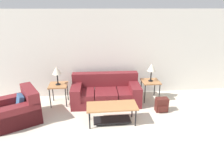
# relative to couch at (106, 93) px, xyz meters

# --- Properties ---
(wall_back) EXTENTS (9.13, 0.06, 2.60)m
(wall_back) POSITION_rel_couch_xyz_m (0.48, 0.64, 1.01)
(wall_back) COLOR silver
(wall_back) RESTS_ON ground_plane
(couch) EXTENTS (1.98, 1.02, 0.82)m
(couch) POSITION_rel_couch_xyz_m (0.00, 0.00, 0.00)
(couch) COLOR maroon
(couch) RESTS_ON ground_plane
(armchair) EXTENTS (1.32, 1.28, 0.80)m
(armchair) POSITION_rel_couch_xyz_m (-2.21, -0.81, -0.01)
(armchair) COLOR maroon
(armchair) RESTS_ON ground_plane
(coffee_table) EXTENTS (1.20, 0.53, 0.47)m
(coffee_table) POSITION_rel_couch_xyz_m (0.06, -1.15, 0.05)
(coffee_table) COLOR #A87042
(coffee_table) RESTS_ON ground_plane
(side_table_left) EXTENTS (0.51, 0.53, 0.60)m
(side_table_left) POSITION_rel_couch_xyz_m (-1.34, 0.04, 0.24)
(side_table_left) COLOR #A87042
(side_table_left) RESTS_ON ground_plane
(side_table_right) EXTENTS (0.51, 0.53, 0.60)m
(side_table_right) POSITION_rel_couch_xyz_m (1.34, 0.04, 0.24)
(side_table_right) COLOR #A87042
(side_table_right) RESTS_ON ground_plane
(table_lamp_left) EXTENTS (0.25, 0.25, 0.53)m
(table_lamp_left) POSITION_rel_couch_xyz_m (-1.34, 0.04, 0.71)
(table_lamp_left) COLOR black
(table_lamp_left) RESTS_ON side_table_left
(table_lamp_right) EXTENTS (0.25, 0.25, 0.53)m
(table_lamp_right) POSITION_rel_couch_xyz_m (1.34, 0.04, 0.71)
(table_lamp_right) COLOR black
(table_lamp_right) RESTS_ON side_table_right
(backpack) EXTENTS (0.32, 0.29, 0.38)m
(backpack) POSITION_rel_couch_xyz_m (1.45, -0.72, -0.11)
(backpack) COLOR #4C1E19
(backpack) RESTS_ON ground_plane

